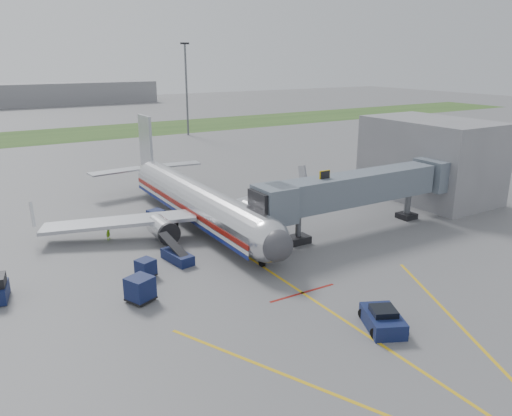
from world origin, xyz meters
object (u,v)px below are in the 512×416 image
airliner (197,201)px  pushback_tug (383,320)px  belt_loader (177,256)px  ramp_worker (108,231)px

airliner → pushback_tug: size_ratio=8.59×
belt_loader → pushback_tug: bearing=-67.4°
pushback_tug → belt_loader: 19.23m
pushback_tug → ramp_worker: size_ratio=2.48×
ramp_worker → belt_loader: bearing=-121.2°
belt_loader → airliner: bearing=55.2°
belt_loader → ramp_worker: size_ratio=2.64×
airliner → pushback_tug: bearing=-86.7°
pushback_tug → ramp_worker: 28.74m
belt_loader → ramp_worker: belt_loader is taller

